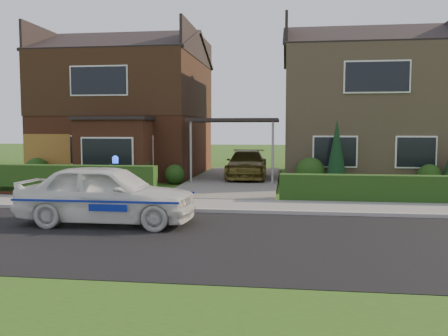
# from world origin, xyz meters

# --- Properties ---
(ground) EXTENTS (120.00, 120.00, 0.00)m
(ground) POSITION_xyz_m (0.00, 0.00, 0.00)
(ground) COLOR #214913
(ground) RESTS_ON ground
(road) EXTENTS (60.00, 6.00, 0.02)m
(road) POSITION_xyz_m (0.00, 0.00, 0.00)
(road) COLOR black
(road) RESTS_ON ground
(kerb) EXTENTS (60.00, 0.16, 0.12)m
(kerb) POSITION_xyz_m (0.00, 3.05, 0.06)
(kerb) COLOR #9E9993
(kerb) RESTS_ON ground
(sidewalk) EXTENTS (60.00, 2.00, 0.10)m
(sidewalk) POSITION_xyz_m (0.00, 4.10, 0.05)
(sidewalk) COLOR slate
(sidewalk) RESTS_ON ground
(driveway) EXTENTS (3.80, 12.00, 0.12)m
(driveway) POSITION_xyz_m (0.00, 11.00, 0.06)
(driveway) COLOR #666059
(driveway) RESTS_ON ground
(house_left) EXTENTS (7.50, 9.53, 7.25)m
(house_left) POSITION_xyz_m (-5.78, 13.90, 3.81)
(house_left) COLOR brown
(house_left) RESTS_ON ground
(house_right) EXTENTS (7.50, 8.06, 7.25)m
(house_right) POSITION_xyz_m (5.80, 13.99, 3.66)
(house_right) COLOR #8F7858
(house_right) RESTS_ON ground
(carport_link) EXTENTS (3.80, 3.00, 2.77)m
(carport_link) POSITION_xyz_m (0.00, 10.95, 2.66)
(carport_link) COLOR black
(carport_link) RESTS_ON ground
(garage_door) EXTENTS (2.20, 0.10, 2.10)m
(garage_door) POSITION_xyz_m (-8.25, 9.96, 1.05)
(garage_door) COLOR brown
(garage_door) RESTS_ON ground
(dwarf_wall) EXTENTS (7.70, 0.25, 0.36)m
(dwarf_wall) POSITION_xyz_m (-5.80, 5.30, 0.18)
(dwarf_wall) COLOR brown
(dwarf_wall) RESTS_ON ground
(hedge_left) EXTENTS (7.50, 0.55, 0.90)m
(hedge_left) POSITION_xyz_m (-5.80, 5.45, 0.00)
(hedge_left) COLOR #183310
(hedge_left) RESTS_ON ground
(hedge_right) EXTENTS (7.50, 0.55, 0.80)m
(hedge_right) POSITION_xyz_m (5.80, 5.35, 0.00)
(hedge_right) COLOR #183310
(hedge_right) RESTS_ON ground
(shrub_left_far) EXTENTS (1.08, 1.08, 1.08)m
(shrub_left_far) POSITION_xyz_m (-8.50, 9.50, 0.54)
(shrub_left_far) COLOR #183310
(shrub_left_far) RESTS_ON ground
(shrub_left_mid) EXTENTS (1.32, 1.32, 1.32)m
(shrub_left_mid) POSITION_xyz_m (-4.00, 9.30, 0.66)
(shrub_left_mid) COLOR #183310
(shrub_left_mid) RESTS_ON ground
(shrub_left_near) EXTENTS (0.84, 0.84, 0.84)m
(shrub_left_near) POSITION_xyz_m (-2.40, 9.60, 0.42)
(shrub_left_near) COLOR #183310
(shrub_left_near) RESTS_ON ground
(shrub_right_near) EXTENTS (1.20, 1.20, 1.20)m
(shrub_right_near) POSITION_xyz_m (3.20, 9.40, 0.60)
(shrub_right_near) COLOR #183310
(shrub_right_near) RESTS_ON ground
(shrub_right_mid) EXTENTS (0.96, 0.96, 0.96)m
(shrub_right_mid) POSITION_xyz_m (7.80, 9.50, 0.48)
(shrub_right_mid) COLOR #183310
(shrub_right_mid) RESTS_ON ground
(conifer_a) EXTENTS (0.90, 0.90, 2.60)m
(conifer_a) POSITION_xyz_m (4.20, 9.20, 1.30)
(conifer_a) COLOR black
(conifer_a) RESTS_ON ground
(police_car) EXTENTS (3.97, 4.32, 1.64)m
(police_car) POSITION_xyz_m (-2.06, 1.20, 0.74)
(police_car) COLOR silver
(police_car) RESTS_ON ground
(driveway_car) EXTENTS (1.89, 4.34, 1.24)m
(driveway_car) POSITION_xyz_m (0.49, 11.42, 0.74)
(driveway_car) COLOR brown
(driveway_car) RESTS_ON driveway
(potted_plant_b) EXTENTS (0.53, 0.50, 0.77)m
(potted_plant_b) POSITION_xyz_m (-5.55, 9.00, 0.38)
(potted_plant_b) COLOR gray
(potted_plant_b) RESTS_ON ground
(potted_plant_c) EXTENTS (0.51, 0.51, 0.84)m
(potted_plant_c) POSITION_xyz_m (-4.82, 6.00, 0.42)
(potted_plant_c) COLOR gray
(potted_plant_c) RESTS_ON ground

